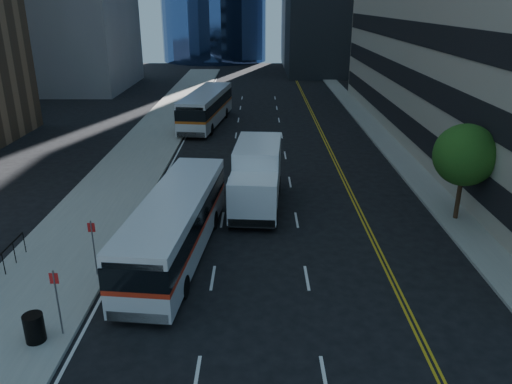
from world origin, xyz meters
TOP-DOWN VIEW (x-y plane):
  - ground at (0.00, 0.00)m, footprint 160.00×160.00m
  - sidewalk_west at (-10.50, 25.00)m, footprint 5.00×90.00m
  - sidewalk_east at (9.00, 25.00)m, footprint 2.00×90.00m
  - street_tree at (9.00, 8.00)m, footprint 3.20×3.20m
  - bus_front at (-5.27, 4.02)m, footprint 3.62×11.59m
  - bus_rear at (-6.41, 30.01)m, footprint 4.16×12.30m
  - box_truck at (-1.64, 9.99)m, footprint 3.00×7.41m
  - trash_can at (-9.16, -2.39)m, footprint 0.69×0.69m

SIDE VIEW (x-z plane):
  - ground at x=0.00m, z-range 0.00..0.00m
  - sidewalk_west at x=-10.50m, z-range 0.00..0.15m
  - sidewalk_east at x=9.00m, z-range 0.00..0.15m
  - trash_can at x=-9.16m, z-range 0.15..1.17m
  - bus_front at x=-5.27m, z-range 0.14..3.07m
  - bus_rear at x=-6.41m, z-range 0.14..3.25m
  - box_truck at x=-1.64m, z-range 0.10..3.57m
  - street_tree at x=9.00m, z-range 1.09..6.19m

